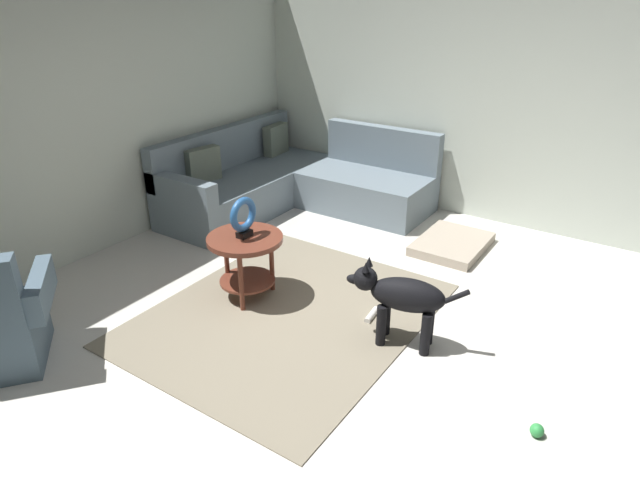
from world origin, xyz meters
TOP-DOWN VIEW (x-y plane):
  - ground_plane at (0.00, 0.00)m, footprint 6.00×6.00m
  - wall_back at (0.00, 2.94)m, footprint 6.00×0.12m
  - wall_right at (2.94, 0.00)m, footprint 0.12×6.00m
  - area_rug at (0.15, 0.70)m, footprint 2.30×1.90m
  - sectional_couch at (1.99, 2.02)m, footprint 2.20×2.25m
  - side_table at (0.19, 1.14)m, footprint 0.60×0.60m
  - torus_sculpture at (0.19, 1.14)m, footprint 0.28×0.08m
  - dog_bed_mat at (1.98, 0.08)m, footprint 0.80×0.60m
  - dog at (0.30, -0.17)m, footprint 0.34×0.83m
  - dog_toy_ball at (-0.07, -1.23)m, footprint 0.08×0.08m
  - dog_toy_rope at (0.47, 0.14)m, footprint 0.20×0.07m

SIDE VIEW (x-z plane):
  - ground_plane at x=0.00m, z-range -0.10..0.00m
  - area_rug at x=0.15m, z-range 0.00..0.01m
  - dog_toy_rope at x=0.47m, z-range 0.00..0.05m
  - dog_toy_ball at x=-0.07m, z-range 0.00..0.08m
  - dog_bed_mat at x=1.98m, z-range 0.00..0.09m
  - sectional_couch at x=1.99m, z-range -0.15..0.73m
  - dog at x=0.30m, z-range 0.06..0.69m
  - side_table at x=0.19m, z-range 0.15..0.69m
  - torus_sculpture at x=0.19m, z-range 0.55..0.87m
  - wall_back at x=0.00m, z-range 0.00..2.70m
  - wall_right at x=2.94m, z-range 0.00..2.70m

